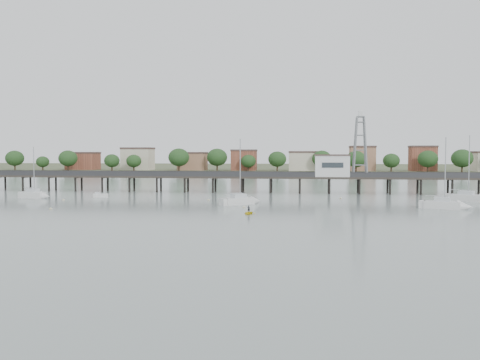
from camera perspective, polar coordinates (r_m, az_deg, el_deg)
The scene contains 13 objects.
ground_plane at distance 71.96m, azimuth -8.09°, elevation -4.90°, with size 500.00×500.00×0.00m, color slate.
pier at distance 130.31m, azimuth -1.27°, elevation 0.34°, with size 150.00×5.00×5.50m.
pier_building at distance 129.05m, azimuth 9.79°, elevation 1.54°, with size 8.40×5.40×5.30m.
lattice_tower at distance 129.51m, azimuth 12.69°, elevation 3.48°, with size 3.20×3.20×15.50m.
sailboat_b at distance 121.98m, azimuth -20.86°, elevation -1.52°, with size 7.18×3.51×11.53m.
sailboat_d at distance 99.39m, azimuth 21.46°, elevation -2.52°, with size 8.25×4.61×13.12m.
sailboat_e at distance 116.60m, azimuth 23.63°, elevation -1.78°, with size 8.64×6.33×14.04m.
sailboat_c at distance 100.95m, azimuth 0.41°, elevation -2.23°, with size 7.57×6.67×13.00m.
white_tender at distance 120.36m, azimuth -14.68°, elevation -1.61°, with size 3.50×2.37×1.26m.
yellow_dinghy at distance 85.19m, azimuth 0.93°, elevation -3.64°, with size 1.89×0.55×2.64m, color yellow.
dinghy_occupant at distance 85.19m, azimuth 0.93°, elevation -3.64°, with size 0.42×1.14×0.27m, color black.
mooring_buoys at distance 104.16m, azimuth -5.86°, elevation -2.40°, with size 57.15×27.90×0.39m.
far_shore at distance 309.08m, azimuth 3.53°, elevation 1.34°, with size 500.00×170.00×10.40m.
Camera 1 is at (18.48, -68.85, 9.85)m, focal length 40.00 mm.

